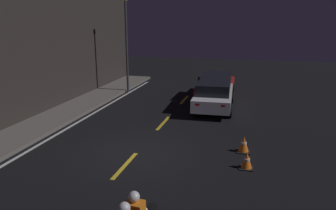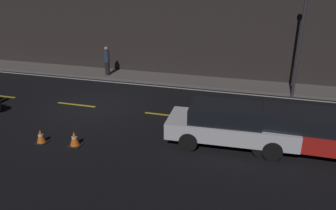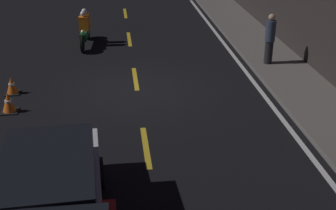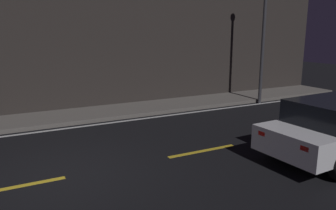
% 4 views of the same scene
% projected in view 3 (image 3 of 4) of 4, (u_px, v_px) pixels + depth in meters
% --- Properties ---
extents(ground_plane, '(56.00, 56.00, 0.00)m').
position_uv_depth(ground_plane, '(137.00, 91.00, 14.33)').
color(ground_plane, black).
extents(raised_curb, '(28.00, 1.97, 0.15)m').
position_uv_depth(raised_curb, '(294.00, 81.00, 14.84)').
color(raised_curb, '#605B56').
rests_on(raised_curb, ground).
extents(lane_dash_a, '(2.00, 0.14, 0.01)m').
position_uv_depth(lane_dash_a, '(125.00, 13.00, 23.35)').
color(lane_dash_a, gold).
rests_on(lane_dash_a, ground).
extents(lane_dash_b, '(2.00, 0.14, 0.01)m').
position_uv_depth(lane_dash_b, '(129.00, 39.00, 19.29)').
color(lane_dash_b, gold).
rests_on(lane_dash_b, ground).
extents(lane_dash_c, '(2.00, 0.14, 0.01)m').
position_uv_depth(lane_dash_c, '(135.00, 79.00, 15.23)').
color(lane_dash_c, gold).
rests_on(lane_dash_c, ground).
extents(lane_dash_d, '(2.00, 0.14, 0.01)m').
position_uv_depth(lane_dash_d, '(146.00, 147.00, 11.17)').
color(lane_dash_d, gold).
rests_on(lane_dash_d, ground).
extents(lane_solid_kerb, '(25.20, 0.14, 0.01)m').
position_uv_depth(lane_solid_kerb, '(256.00, 85.00, 14.74)').
color(lane_solid_kerb, silver).
rests_on(lane_solid_kerb, ground).
extents(sedan_white, '(4.67, 2.08, 1.47)m').
position_uv_depth(sedan_white, '(49.00, 198.00, 8.00)').
color(sedan_white, silver).
rests_on(sedan_white, ground).
extents(motorcycle, '(2.42, 0.41, 1.40)m').
position_uv_depth(motorcycle, '(85.00, 29.00, 18.30)').
color(motorcycle, black).
rests_on(motorcycle, ground).
extents(traffic_cone_near, '(0.44, 0.44, 0.53)m').
position_uv_depth(traffic_cone_near, '(12.00, 86.00, 14.01)').
color(traffic_cone_near, black).
rests_on(traffic_cone_near, ground).
extents(traffic_cone_mid, '(0.47, 0.47, 0.57)m').
position_uv_depth(traffic_cone_mid, '(8.00, 103.00, 12.84)').
color(traffic_cone_mid, black).
rests_on(traffic_cone_mid, ground).
extents(pedestrian, '(0.34, 0.34, 1.72)m').
position_uv_depth(pedestrian, '(270.00, 38.00, 15.82)').
color(pedestrian, black).
rests_on(pedestrian, raised_curb).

